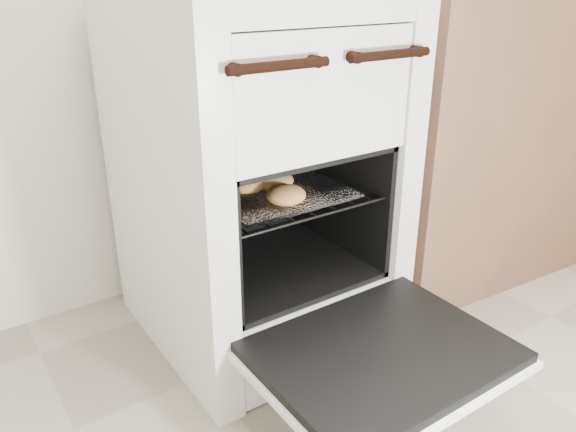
% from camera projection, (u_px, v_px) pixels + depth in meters
% --- Properties ---
extents(stove, '(0.60, 0.67, 0.93)m').
position_uv_depth(stove, '(257.00, 181.00, 1.51)').
color(stove, silver).
rests_on(stove, ground).
extents(oven_door, '(0.54, 0.42, 0.04)m').
position_uv_depth(oven_door, '(382.00, 355.00, 1.22)').
color(oven_door, black).
rests_on(oven_door, stove).
extents(oven_rack, '(0.44, 0.42, 0.01)m').
position_uv_depth(oven_rack, '(271.00, 191.00, 1.46)').
color(oven_rack, black).
rests_on(oven_rack, stove).
extents(foil_sheet, '(0.34, 0.30, 0.01)m').
position_uv_depth(foil_sheet, '(275.00, 191.00, 1.44)').
color(foil_sheet, white).
rests_on(foil_sheet, oven_rack).
extents(baked_rolls, '(0.19, 0.33, 0.05)m').
position_uv_depth(baked_rolls, '(263.00, 181.00, 1.43)').
color(baked_rolls, tan).
rests_on(baked_rolls, foil_sheet).
extents(counter, '(0.97, 0.68, 0.93)m').
position_uv_depth(counter, '(469.00, 131.00, 1.95)').
color(counter, brown).
rests_on(counter, ground).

